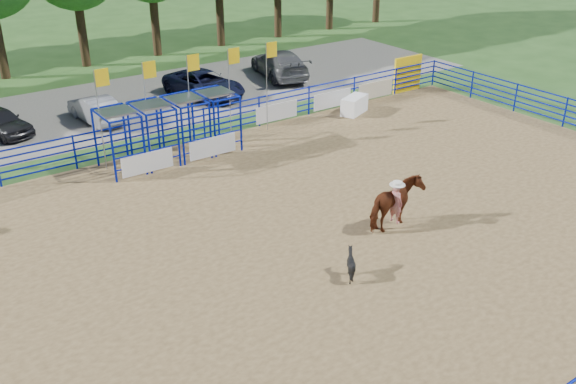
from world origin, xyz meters
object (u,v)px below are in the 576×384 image
at_px(horse_and_rider, 396,203).
at_px(car_b, 96,109).
at_px(car_c, 204,84).
at_px(calf, 351,264).
at_px(car_a, 0,121).
at_px(announcer_table, 354,105).
at_px(car_d, 280,64).

distance_m(horse_and_rider, car_b, 17.05).
xyz_separation_m(horse_and_rider, car_c, (1.82, 17.01, -0.26)).
distance_m(horse_and_rider, calf, 3.56).
bearing_deg(car_c, car_a, 165.66).
relative_size(calf, car_c, 0.17).
bearing_deg(calf, horse_and_rider, -77.95).
relative_size(announcer_table, car_a, 0.44).
bearing_deg(announcer_table, horse_and_rider, -123.84).
bearing_deg(car_d, horse_and_rider, 81.31).
height_order(calf, car_b, car_b).
distance_m(car_a, car_d, 16.35).
bearing_deg(horse_and_rider, car_b, 105.46).
xyz_separation_m(car_b, car_d, (12.02, 1.48, 0.15)).
bearing_deg(car_b, calf, 89.42).
bearing_deg(car_b, car_d, -177.84).
xyz_separation_m(car_b, car_c, (6.36, 0.59, 0.05)).
bearing_deg(announcer_table, car_c, 124.99).
bearing_deg(horse_and_rider, car_c, 83.89).
bearing_deg(car_a, announcer_table, -44.23).
bearing_deg(car_d, car_c, 22.96).
height_order(announcer_table, car_b, car_b).
bearing_deg(car_d, car_b, 21.01).
xyz_separation_m(announcer_table, car_c, (-4.90, 6.99, 0.25)).
bearing_deg(car_c, announcer_table, -68.00).
distance_m(announcer_table, car_a, 17.18).
height_order(car_a, car_b, car_b).
bearing_deg(car_b, announcer_table, 145.49).
xyz_separation_m(announcer_table, car_a, (-15.57, 7.25, 0.19)).
distance_m(car_a, car_b, 4.40).
xyz_separation_m(calf, car_b, (-1.34, 17.89, 0.21)).
relative_size(announcer_table, calf, 1.91).
height_order(calf, car_c, car_c).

